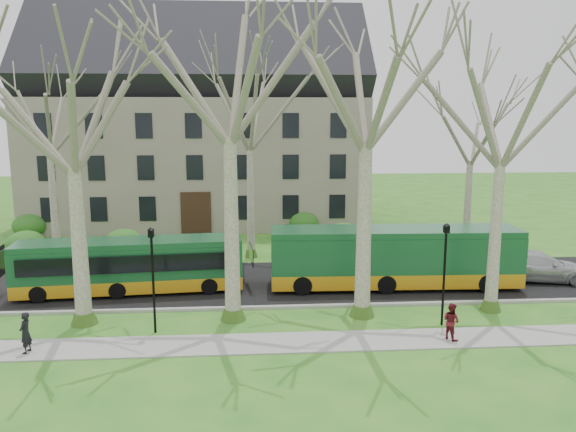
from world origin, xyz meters
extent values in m
plane|color=#2B7020|center=(0.00, 0.00, 0.00)|extent=(120.00, 120.00, 0.00)
cube|color=gray|center=(0.00, -2.50, 0.03)|extent=(70.00, 2.00, 0.06)
cube|color=black|center=(0.00, 5.50, 0.03)|extent=(80.00, 8.00, 0.06)
cube|color=#A5A39E|center=(0.00, 1.50, 0.07)|extent=(80.00, 0.25, 0.14)
cube|color=gray|center=(-6.00, 24.00, 5.00)|extent=(26.00, 12.00, 10.00)
cylinder|color=black|center=(-6.00, -1.00, 2.00)|extent=(0.10, 0.10, 4.00)
cube|color=black|center=(-6.00, -1.00, 4.15)|extent=(0.22, 0.22, 0.30)
cylinder|color=black|center=(6.00, -1.00, 2.00)|extent=(0.10, 0.10, 4.00)
cube|color=black|center=(6.00, -1.00, 4.15)|extent=(0.22, 0.22, 0.30)
ellipsoid|color=#18541B|center=(-16.00, 12.00, 1.00)|extent=(2.60, 2.60, 2.00)
ellipsoid|color=#18541B|center=(-10.00, 12.00, 1.00)|extent=(2.60, 2.60, 2.00)
ellipsoid|color=#18541B|center=(4.00, 12.00, 1.00)|extent=(2.60, 2.60, 2.00)
ellipsoid|color=#18541B|center=(10.00, 12.00, 1.00)|extent=(2.60, 2.60, 2.00)
ellipsoid|color=#18541B|center=(-18.00, 18.00, 1.00)|extent=(2.60, 2.60, 2.00)
ellipsoid|color=#18541B|center=(2.00, 18.00, 1.00)|extent=(2.60, 2.60, 2.00)
imported|color=#BCBBC1|center=(13.22, 4.85, 0.84)|extent=(5.66, 3.09, 1.56)
imported|color=black|center=(-10.44, -2.79, 0.84)|extent=(0.46, 0.62, 1.56)
imported|color=maroon|center=(5.78, -2.64, 0.79)|extent=(0.83, 0.89, 1.47)
camera|label=1|loc=(-2.12, -23.09, 8.81)|focal=35.00mm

